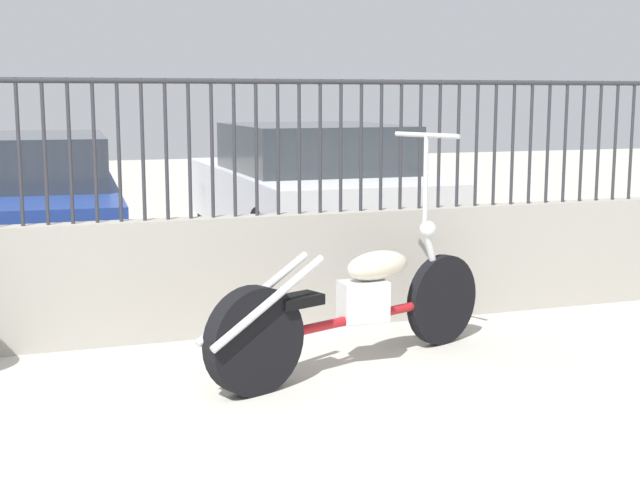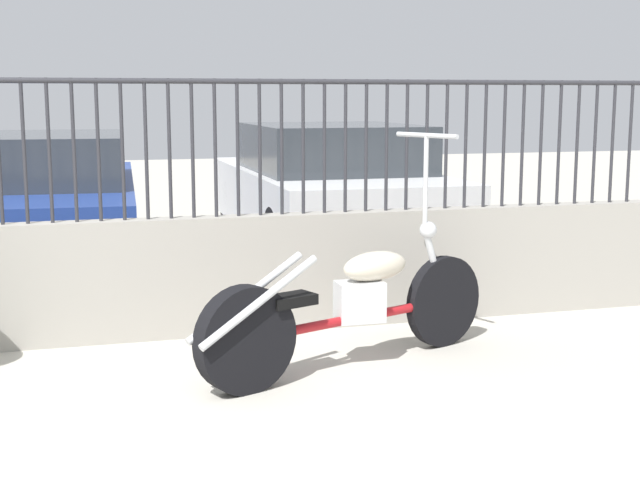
{
  "view_description": "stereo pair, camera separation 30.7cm",
  "coord_description": "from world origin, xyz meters",
  "views": [
    {
      "loc": [
        0.05,
        -2.81,
        1.61
      ],
      "look_at": [
        1.86,
        2.48,
        0.7
      ],
      "focal_mm": 50.0,
      "sensor_mm": 36.0,
      "label": 1
    },
    {
      "loc": [
        0.34,
        -2.9,
        1.61
      ],
      "look_at": [
        1.86,
        2.48,
        0.7
      ],
      "focal_mm": 50.0,
      "sensor_mm": 36.0,
      "label": 2
    }
  ],
  "objects": [
    {
      "name": "fence_railing",
      "position": [
        -0.0,
        2.99,
        1.38
      ],
      "size": [
        9.66,
        0.04,
        0.91
      ],
      "color": "#2D2D33",
      "rests_on": "low_wall"
    },
    {
      "name": "low_wall",
      "position": [
        0.0,
        2.99,
        0.4
      ],
      "size": [
        9.66,
        0.18,
        0.81
      ],
      "color": "#9E998E",
      "rests_on": "ground_plane"
    },
    {
      "name": "car_white",
      "position": [
        2.91,
        5.89,
        0.67
      ],
      "size": [
        1.79,
        4.04,
        1.32
      ],
      "rotation": [
        0.0,
        0.0,
        1.56
      ],
      "color": "black",
      "rests_on": "ground_plane"
    },
    {
      "name": "car_blue",
      "position": [
        0.04,
        5.85,
        0.65
      ],
      "size": [
        2.04,
        4.57,
        1.26
      ],
      "rotation": [
        0.0,
        0.0,
        1.51
      ],
      "color": "black",
      "rests_on": "ground_plane"
    },
    {
      "name": "motorcycle_red",
      "position": [
        1.84,
        1.97,
        0.38
      ],
      "size": [
        2.04,
        0.95,
        1.39
      ],
      "rotation": [
        0.0,
        0.0,
        0.38
      ],
      "color": "black",
      "rests_on": "ground_plane"
    }
  ]
}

